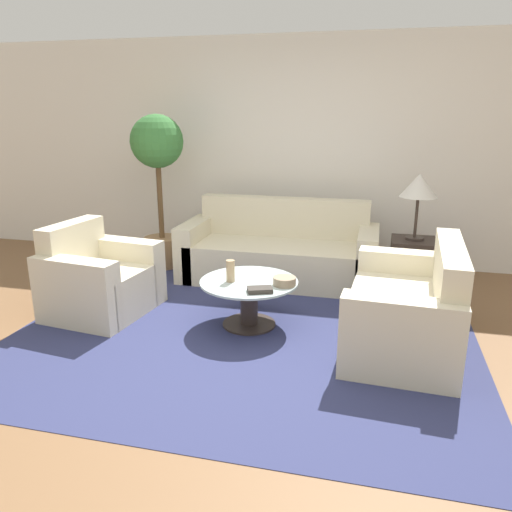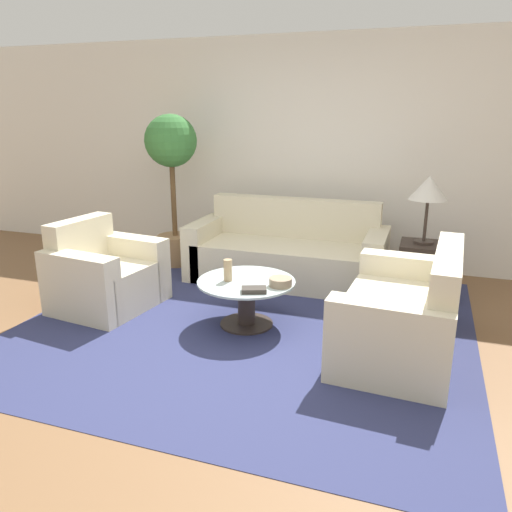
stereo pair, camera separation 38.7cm
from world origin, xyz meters
name	(u,v)px [view 2 (the right image)]	position (x,y,z in m)	size (l,w,h in m)	color
ground_plane	(222,357)	(0.00, 0.00, 0.00)	(14.00, 14.00, 0.00)	brown
wall_back	(309,153)	(0.00, 2.68, 1.30)	(10.00, 0.06, 2.60)	white
rug	(247,324)	(-0.03, 0.61, 0.00)	(3.72, 3.44, 0.01)	navy
sofa_main	(288,254)	(-0.02, 1.91, 0.28)	(2.08, 0.85, 0.85)	beige
armchair	(103,277)	(-1.45, 0.59, 0.28)	(0.88, 0.99, 0.81)	beige
loveseat	(408,318)	(1.30, 0.54, 0.28)	(0.88, 1.43, 0.83)	beige
coffee_table	(246,296)	(-0.03, 0.61, 0.26)	(0.83, 0.83, 0.40)	#332823
side_table	(421,271)	(1.36, 1.78, 0.28)	(0.43, 0.43, 0.55)	#332823
table_lamp	(429,190)	(1.36, 1.78, 1.07)	(0.36, 0.36, 0.65)	#332823
potted_plant	(172,168)	(-1.44, 2.01, 1.14)	(0.59, 0.59, 1.74)	#93704C
vase	(228,270)	(-0.17, 0.55, 0.50)	(0.07, 0.07, 0.18)	tan
bowl	(281,282)	(0.28, 0.57, 0.44)	(0.19, 0.19, 0.07)	gray
book_stack	(254,290)	(0.13, 0.37, 0.42)	(0.22, 0.18, 0.04)	#38332D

